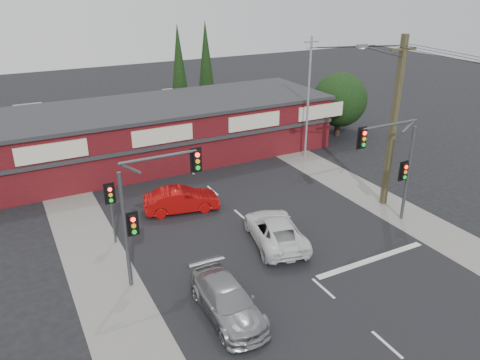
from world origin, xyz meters
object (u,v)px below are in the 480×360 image
white_suv (275,230)px  utility_pole (393,118)px  shop_building (159,131)px  red_sedan (181,200)px  silver_suv (228,301)px

white_suv → utility_pole: bearing=-160.6°
white_suv → shop_building: (-1.19, 14.82, 1.42)m
white_suv → utility_pole: utility_pole is taller
shop_building → utility_pole: 17.15m
red_sedan → shop_building: bearing=0.2°
silver_suv → white_suv: bearing=42.1°
utility_pole → silver_suv: bearing=-159.5°
white_suv → shop_building: shop_building is taller
shop_building → silver_suv: bearing=-100.7°
white_suv → red_sedan: 6.38m
shop_building → utility_pole: bearing=-56.2°
white_suv → silver_suv: white_suv is taller
shop_building → white_suv: bearing=-85.4°
red_sedan → white_suv: bearing=-140.5°
silver_suv → shop_building: bearing=81.2°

